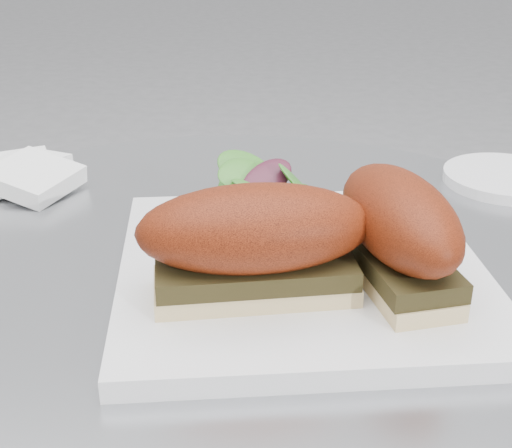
# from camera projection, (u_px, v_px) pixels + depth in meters

# --- Properties ---
(plate) EXTENTS (0.32, 0.32, 0.02)m
(plate) POSITION_uv_depth(u_px,v_px,m) (301.00, 271.00, 0.55)
(plate) COLOR white
(plate) RESTS_ON table
(sandwich_left) EXTENTS (0.17, 0.11, 0.08)m
(sandwich_left) POSITION_uv_depth(u_px,v_px,m) (255.00, 240.00, 0.48)
(sandwich_left) COLOR beige
(sandwich_left) RESTS_ON plate
(sandwich_right) EXTENTS (0.11, 0.16, 0.08)m
(sandwich_right) POSITION_uv_depth(u_px,v_px,m) (398.00, 228.00, 0.50)
(sandwich_right) COLOR beige
(sandwich_right) RESTS_ON plate
(salad) EXTENTS (0.12, 0.12, 0.05)m
(salad) POSITION_uv_depth(u_px,v_px,m) (255.00, 190.00, 0.61)
(salad) COLOR #468D2E
(salad) RESTS_ON plate
(napkin) EXTENTS (0.14, 0.14, 0.02)m
(napkin) POSITION_uv_depth(u_px,v_px,m) (19.00, 180.00, 0.72)
(napkin) COLOR white
(napkin) RESTS_ON table
(saucer) EXTENTS (0.13, 0.13, 0.01)m
(saucer) POSITION_uv_depth(u_px,v_px,m) (506.00, 178.00, 0.73)
(saucer) COLOR white
(saucer) RESTS_ON table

